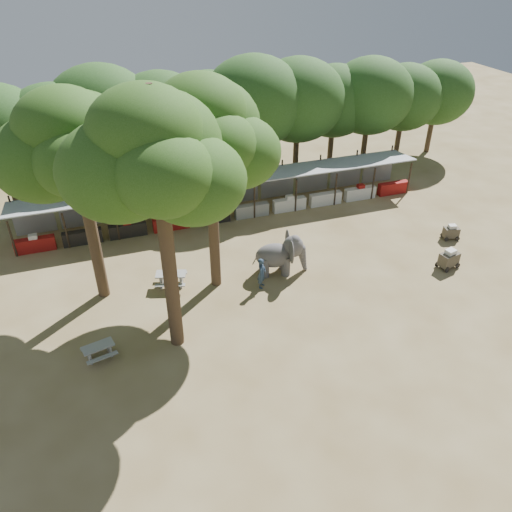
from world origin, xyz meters
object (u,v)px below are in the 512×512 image
object	(u,v)px
yard_tree_center	(153,158)
elephant	(281,254)
picnic_table_near	(99,350)
handler	(262,273)
yard_tree_back	(205,134)
cart_front	(449,259)
picnic_table_far	(171,278)
cart_back	(451,232)
yard_tree_left	(72,148)

from	to	relation	value
yard_tree_center	elephant	distance (m)	11.25
yard_tree_center	picnic_table_near	bearing A→B (deg)	-178.54
picnic_table_near	elephant	bearing A→B (deg)	7.04
yard_tree_center	handler	size ratio (longest dim) A/B	6.64
handler	picnic_table_near	world-z (taller)	handler
yard_tree_back	elephant	size ratio (longest dim) A/B	3.59
handler	picnic_table_near	xyz separation A→B (m)	(-8.87, -2.78, -0.45)
elephant	yard_tree_center	bearing A→B (deg)	-139.96
yard_tree_back	cart_front	xyz separation A→B (m)	(13.35, -3.03, -7.95)
picnic_table_far	elephant	bearing A→B (deg)	10.95
elephant	cart_front	distance (m)	9.82
picnic_table_far	cart_front	xyz separation A→B (m)	(15.61, -3.43, 0.06)
cart_front	cart_back	xyz separation A→B (m)	(2.24, 2.72, -0.10)
picnic_table_far	yard_tree_left	bearing A→B (deg)	-171.83
yard_tree_left	picnic_table_near	size ratio (longest dim) A/B	6.66
cart_back	yard_tree_left	bearing A→B (deg)	-170.42
yard_tree_center	cart_back	xyz separation A→B (m)	(18.59, 3.70, -8.72)
cart_back	cart_front	bearing A→B (deg)	-116.43
cart_back	elephant	bearing A→B (deg)	-167.10
yard_tree_left	picnic_table_far	xyz separation A→B (m)	(3.75, -0.60, -7.67)
picnic_table_near	picnic_table_far	world-z (taller)	picnic_table_far
yard_tree_left	cart_back	distance (m)	22.97
picnic_table_near	cart_front	xyz separation A→B (m)	(19.80, 1.06, 0.13)
elephant	handler	distance (m)	1.86
elephant	picnic_table_near	bearing A→B (deg)	-148.02
elephant	yard_tree_left	bearing A→B (deg)	-175.48
yard_tree_center	elephant	bearing A→B (deg)	28.20
picnic_table_near	picnic_table_far	bearing A→B (deg)	33.86
yard_tree_left	yard_tree_center	size ratio (longest dim) A/B	0.92
yard_tree_back	yard_tree_center	bearing A→B (deg)	-126.86
picnic_table_far	cart_front	size ratio (longest dim) A/B	1.46
picnic_table_near	yard_tree_center	bearing A→B (deg)	-11.63
picnic_table_near	cart_back	xyz separation A→B (m)	(22.05, 3.78, 0.03)
elephant	cart_back	size ratio (longest dim) A/B	2.77
elephant	picnic_table_far	size ratio (longest dim) A/B	1.59
elephant	cart_back	world-z (taller)	elephant
picnic_table_far	cart_back	bearing A→B (deg)	14.94
yard_tree_back	picnic_table_far	size ratio (longest dim) A/B	5.70
elephant	picnic_table_near	distance (m)	11.09
picnic_table_near	picnic_table_far	xyz separation A→B (m)	(4.20, 4.49, 0.07)
yard_tree_back	picnic_table_near	size ratio (longest dim) A/B	6.87
yard_tree_left	picnic_table_near	distance (m)	9.27
yard_tree_center	picnic_table_near	world-z (taller)	yard_tree_center
cart_front	yard_tree_center	bearing A→B (deg)	171.60
yard_tree_left	cart_front	size ratio (longest dim) A/B	8.08
yard_tree_back	cart_back	xyz separation A→B (m)	(15.60, -0.31, -8.05)
handler	yard_tree_back	bearing A→B (deg)	95.97
yard_tree_back	picnic_table_far	bearing A→B (deg)	169.85
yard_tree_left	picnic_table_far	size ratio (longest dim) A/B	5.53
yard_tree_left	yard_tree_center	distance (m)	5.92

